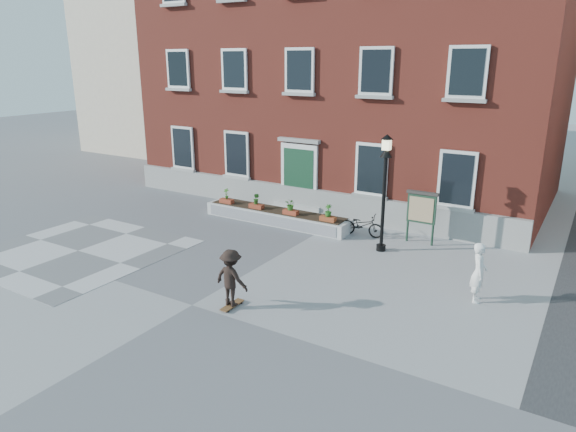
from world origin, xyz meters
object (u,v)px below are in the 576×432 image
Objects in this scene: bystander at (479,272)px; skateboarder at (231,278)px; lamp_post at (385,177)px; bicycle at (362,225)px; notice_board at (422,209)px.

bystander reaches higher than skateboarder.
bystander is 4.57m from lamp_post.
bystander is 0.42× the size of lamp_post.
bystander is at bearing 35.10° from skateboarder.
skateboarder is (-5.32, -3.74, 0.01)m from bystander.
bystander is at bearing -131.14° from bicycle.
lamp_post is at bearing -122.03° from notice_board.
lamp_post is at bearing -138.05° from bicycle.
bicycle is 0.98× the size of bystander.
lamp_post reaches higher than notice_board.
bystander reaches higher than bicycle.
bicycle is 5.79m from bystander.
lamp_post is (-3.60, 2.23, 1.72)m from bystander.
skateboarder is at bearing -109.42° from notice_board.
notice_board is (-2.73, 3.62, 0.44)m from bystander.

